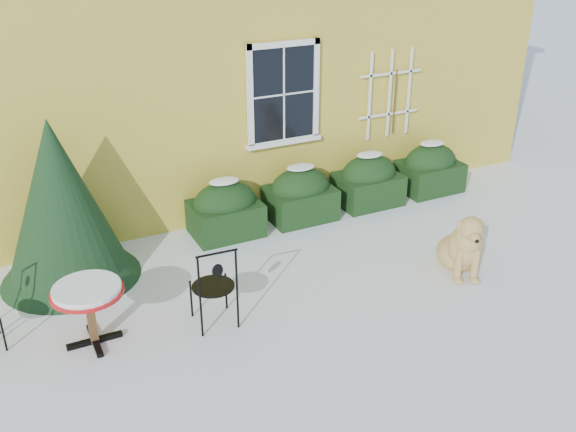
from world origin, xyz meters
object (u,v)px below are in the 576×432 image
evergreen_shrub (62,218)px  dog (463,247)px  bistro_table (88,296)px  patio_chair_near (214,286)px

evergreen_shrub → dog: bearing=-25.2°
bistro_table → patio_chair_near: (1.40, -0.28, -0.10)m
bistro_table → patio_chair_near: bearing=-11.2°
evergreen_shrub → bistro_table: evergreen_shrub is taller
patio_chair_near → dog: 3.50m
patio_chair_near → evergreen_shrub: bearing=-50.9°
evergreen_shrub → dog: 5.40m
bistro_table → dog: 4.93m
dog → patio_chair_near: bearing=-161.8°
evergreen_shrub → patio_chair_near: (1.38, -1.92, -0.37)m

